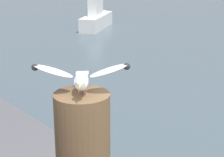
% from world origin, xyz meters
% --- Properties ---
extents(mooring_post, '(0.36, 0.36, 0.88)m').
position_xyz_m(mooring_post, '(-1.13, -0.55, 1.95)').
color(mooring_post, '#4C3823').
rests_on(mooring_post, harbor_quay).
extents(seagull, '(0.46, 0.54, 0.20)m').
position_xyz_m(seagull, '(-1.12, -0.55, 2.50)').
color(seagull, '#C67360').
rests_on(seagull, mooring_post).
extents(boat_white, '(2.39, 3.02, 3.83)m').
position_xyz_m(boat_white, '(-13.17, 8.95, 0.45)').
color(boat_white, silver).
rests_on(boat_white, ground_plane).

